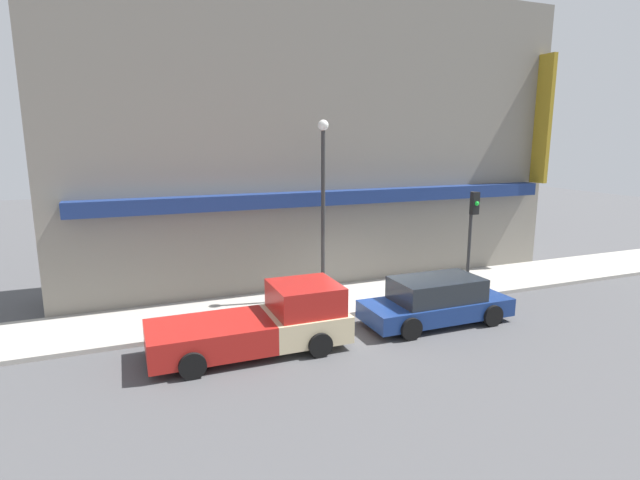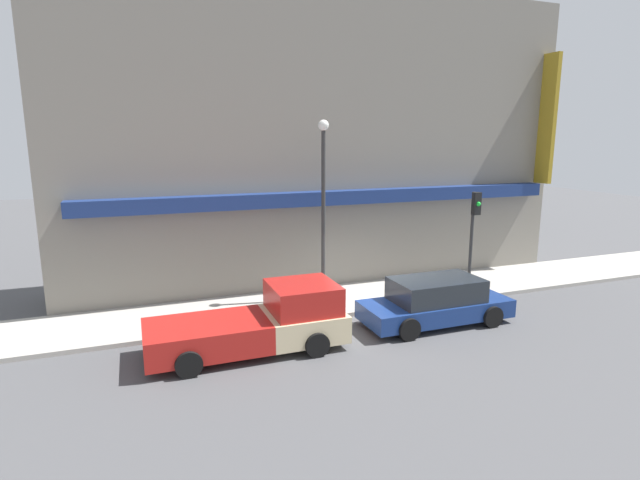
{
  "view_description": "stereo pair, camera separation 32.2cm",
  "coord_description": "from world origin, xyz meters",
  "px_view_note": "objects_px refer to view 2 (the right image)",
  "views": [
    {
      "loc": [
        -7.37,
        -13.85,
        5.65
      ],
      "look_at": [
        -1.34,
        1.26,
        2.34
      ],
      "focal_mm": 28.0,
      "sensor_mm": 36.0,
      "label": 1
    },
    {
      "loc": [
        -7.07,
        -13.97,
        5.65
      ],
      "look_at": [
        -1.34,
        1.26,
        2.34
      ],
      "focal_mm": 28.0,
      "sensor_mm": 36.0,
      "label": 2
    }
  ],
  "objects_px": {
    "pickup_truck": "(261,323)",
    "parked_car": "(436,302)",
    "street_lamp": "(323,191)",
    "traffic_light": "(474,224)",
    "fire_hydrant": "(306,303)"
  },
  "relations": [
    {
      "from": "parked_car",
      "to": "fire_hydrant",
      "type": "distance_m",
      "value": 4.11
    },
    {
      "from": "pickup_truck",
      "to": "traffic_light",
      "type": "height_order",
      "value": "traffic_light"
    },
    {
      "from": "parked_car",
      "to": "street_lamp",
      "type": "bearing_deg",
      "value": 130.49
    },
    {
      "from": "pickup_truck",
      "to": "parked_car",
      "type": "height_order",
      "value": "pickup_truck"
    },
    {
      "from": "fire_hydrant",
      "to": "street_lamp",
      "type": "relative_size",
      "value": 0.1
    },
    {
      "from": "pickup_truck",
      "to": "parked_car",
      "type": "bearing_deg",
      "value": -1.96
    },
    {
      "from": "parked_car",
      "to": "pickup_truck",
      "type": "bearing_deg",
      "value": -179.15
    },
    {
      "from": "parked_car",
      "to": "street_lamp",
      "type": "distance_m",
      "value": 5.12
    },
    {
      "from": "parked_car",
      "to": "traffic_light",
      "type": "relative_size",
      "value": 1.28
    },
    {
      "from": "parked_car",
      "to": "street_lamp",
      "type": "xyz_separation_m",
      "value": [
        -2.55,
        3.07,
        3.21
      ]
    },
    {
      "from": "parked_car",
      "to": "traffic_light",
      "type": "distance_m",
      "value": 3.96
    },
    {
      "from": "street_lamp",
      "to": "pickup_truck",
      "type": "bearing_deg",
      "value": -134.28
    },
    {
      "from": "traffic_light",
      "to": "fire_hydrant",
      "type": "bearing_deg",
      "value": 179.07
    },
    {
      "from": "street_lamp",
      "to": "traffic_light",
      "type": "height_order",
      "value": "street_lamp"
    },
    {
      "from": "pickup_truck",
      "to": "street_lamp",
      "type": "relative_size",
      "value": 0.87
    }
  ]
}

